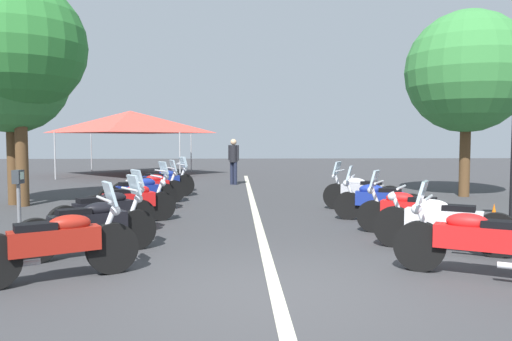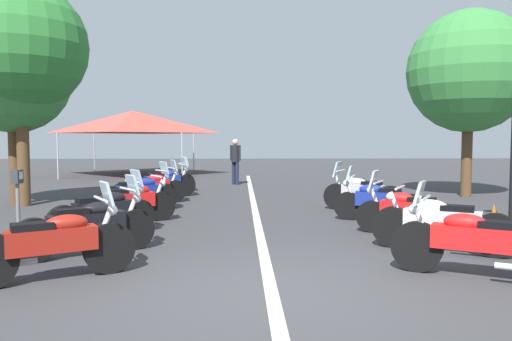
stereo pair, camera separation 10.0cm
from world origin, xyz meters
TOP-DOWN VIEW (x-y plane):
  - ground_plane at (0.00, 0.00)m, footprint 80.00×80.00m
  - lane_centre_stripe at (6.44, 0.00)m, footprint 23.87×0.16m
  - motorcycle_left_row_0 at (0.61, 2.70)m, footprint 1.16×1.90m
  - motorcycle_left_row_1 at (1.96, 2.68)m, footprint 1.31×1.88m
  - motorcycle_left_row_2 at (3.46, 2.86)m, footprint 1.33×1.71m
  - motorcycle_left_row_3 at (4.89, 2.71)m, footprint 1.13×1.85m
  - motorcycle_left_row_4 at (6.51, 2.83)m, footprint 1.28×1.78m
  - motorcycle_left_row_5 at (8.07, 2.85)m, footprint 1.07×1.93m
  - motorcycle_left_row_6 at (9.54, 2.73)m, footprint 1.12×1.95m
  - motorcycle_left_row_7 at (10.88, 2.85)m, footprint 1.19×1.90m
  - motorcycle_right_row_0 at (0.53, -2.66)m, footprint 1.22×2.00m
  - motorcycle_right_row_1 at (2.01, -2.80)m, footprint 1.21×1.98m
  - motorcycle_right_row_2 at (3.37, -2.73)m, footprint 1.12×1.78m
  - motorcycle_right_row_3 at (5.00, -2.64)m, footprint 0.92×1.91m
  - motorcycle_right_row_4 at (6.51, -2.65)m, footprint 1.14×1.82m
  - parking_meter at (2.46, 3.97)m, footprint 0.19×0.14m
  - traffic_cone_0 at (3.16, -4.25)m, footprint 0.36×0.36m
  - bystander_0 at (13.78, 0.57)m, footprint 0.38×0.42m
  - roadside_tree_0 at (7.72, 6.15)m, footprint 3.48×3.48m
  - roadside_tree_1 at (8.06, 6.53)m, footprint 3.12×3.12m
  - roadside_tree_2 at (9.44, -6.64)m, footprint 3.73×3.73m
  - event_tent at (19.33, 5.74)m, footprint 6.12×6.12m

SIDE VIEW (x-z plane):
  - ground_plane at x=0.00m, z-range 0.00..0.00m
  - lane_centre_stripe at x=6.44m, z-range 0.00..0.01m
  - traffic_cone_0 at x=3.16m, z-range -0.02..0.60m
  - motorcycle_left_row_3 at x=4.89m, z-range -0.04..0.96m
  - motorcycle_left_row_7 at x=10.88m, z-range -0.14..1.05m
  - motorcycle_right_row_2 at x=3.37m, z-range -0.14..1.06m
  - motorcycle_right_row_3 at x=5.00m, z-range -0.14..1.06m
  - motorcycle_left_row_5 at x=8.07m, z-range -0.14..1.07m
  - motorcycle_left_row_2 at x=3.46m, z-range -0.14..1.07m
  - motorcycle_right_row_1 at x=2.01m, z-range -0.04..0.98m
  - motorcycle_left_row_1 at x=1.96m, z-range -0.14..1.08m
  - motorcycle_right_row_4 at x=6.51m, z-range -0.14..1.08m
  - motorcycle_left_row_4 at x=6.51m, z-range -0.14..1.09m
  - motorcycle_left_row_6 at x=9.54m, z-range -0.14..1.09m
  - motorcycle_left_row_0 at x=0.61m, z-range -0.14..1.09m
  - motorcycle_right_row_0 at x=0.53m, z-range -0.13..1.09m
  - parking_meter at x=2.46m, z-range 0.25..1.54m
  - bystander_0 at x=13.78m, z-range 0.16..1.96m
  - event_tent at x=19.33m, z-range 1.05..4.25m
  - roadside_tree_1 at x=8.06m, z-range 0.96..6.03m
  - roadside_tree_2 at x=9.44m, z-range 0.98..6.70m
  - roadside_tree_0 at x=7.72m, z-range 1.22..7.19m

